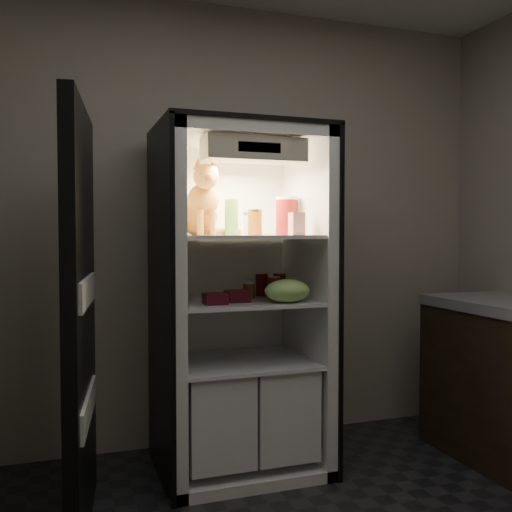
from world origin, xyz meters
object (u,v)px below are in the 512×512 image
Objects in this scene: pepper_jar at (287,216)px; berry_box_right at (237,296)px; parmesan_shaker at (231,217)px; salsa_jar at (255,222)px; condiment_jar at (249,290)px; cream_carton at (297,224)px; soda_can_a at (262,284)px; berry_box_left at (215,299)px; refrigerator at (238,325)px; soda_can_b at (279,285)px; tabby_cat at (201,207)px; soda_can_c at (274,288)px; mayo_tub at (251,224)px; grape_bag at (287,291)px.

pepper_jar is 1.83× the size of berry_box_right.
pepper_jar is (0.33, 0.02, 0.01)m from parmesan_shaker.
condiment_jar is (-0.03, 0.01, -0.37)m from salsa_jar.
cream_carton is 0.91× the size of soda_can_a.
pepper_jar is at bearing 24.39° from berry_box_left.
refrigerator is at bearing 143.27° from salsa_jar.
cream_carton reaches higher than condiment_jar.
parmesan_shaker is (-0.05, -0.03, 0.60)m from refrigerator.
soda_can_b is (0.29, 0.03, -0.38)m from parmesan_shaker.
refrigerator reaches higher than berry_box_left.
refrigerator is 20.10× the size of condiment_jar.
tabby_cat is 0.31m from salsa_jar.
berry_box_left is at bearing -154.21° from berry_box_right.
condiment_jar is (-0.20, -0.05, -0.02)m from soda_can_b.
soda_can_c is at bearing -125.56° from soda_can_b.
salsa_jar is at bearing -165.74° from pepper_jar.
berry_box_right is at bearing -108.64° from refrigerator.
mayo_tub is 0.48m from grape_bag.
cream_carton is 0.36m from grape_bag.
pepper_jar is 1.60× the size of soda_can_b.
cream_carton is (0.17, -0.26, -0.00)m from mayo_tub.
pepper_jar is (0.21, 0.05, 0.04)m from salsa_jar.
soda_can_a is at bearing 56.83° from salsa_jar.
soda_can_c is at bearing -27.61° from refrigerator.
soda_can_a is at bearing 46.52° from berry_box_right.
berry_box_right is (-0.13, -0.10, -0.39)m from salsa_jar.
soda_can_b is 0.28m from grape_bag.
salsa_jar is 0.22m from pepper_jar.
salsa_jar is at bearing 36.56° from berry_box_right.
parmesan_shaker is 1.61× the size of cream_carton.
condiment_jar is at bearing 160.41° from soda_can_c.
condiment_jar is at bearing 120.79° from grape_bag.
parmesan_shaker is 1.47× the size of soda_can_a.
soda_can_a is at bearing 139.37° from soda_can_b.
cream_carton is 0.89× the size of soda_can_b.
grape_bag reaches higher than condiment_jar.
tabby_cat is at bearing 141.39° from grape_bag.
refrigerator is at bearing 30.57° from parmesan_shaker.
mayo_tub is at bearing 54.35° from berry_box_right.
cream_carton is at bearing -30.86° from parmesan_shaker.
salsa_jar reaches higher than berry_box_right.
tabby_cat reaches higher than salsa_jar.
condiment_jar is at bearing -133.98° from soda_can_a.
parmesan_shaker is 0.51m from grape_bag.
mayo_tub reaches higher than berry_box_left.
grape_bag is (0.10, -0.21, -0.36)m from salsa_jar.
pepper_jar reaches higher than salsa_jar.
tabby_cat is 1.69× the size of grape_bag.
soda_can_b is at bearing 5.90° from parmesan_shaker.
soda_can_c is (0.01, -0.17, -0.00)m from soda_can_a.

